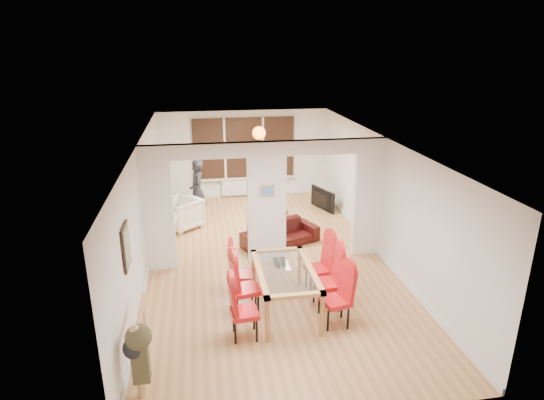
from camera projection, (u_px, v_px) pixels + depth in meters
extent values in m
cube|color=#BC834B|center=(267.00, 260.00, 9.84)|extent=(5.00, 9.00, 0.01)
cube|color=white|center=(267.00, 203.00, 9.42)|extent=(5.00, 0.18, 2.60)
cube|color=black|center=(244.00, 148.00, 13.50)|extent=(3.00, 0.08, 1.80)
cube|color=white|center=(245.00, 187.00, 13.85)|extent=(1.40, 0.08, 0.50)
sphere|color=orange|center=(259.00, 133.00, 12.27)|extent=(0.36, 0.36, 0.36)
cube|color=gray|center=(126.00, 246.00, 6.70)|extent=(0.04, 0.52, 0.67)
cube|color=#4C8CD8|center=(267.00, 191.00, 9.23)|extent=(0.30, 0.03, 0.25)
imported|color=black|center=(280.00, 234.00, 10.52)|extent=(1.93, 1.32, 0.52)
imported|color=#EEE1CA|center=(181.00, 213.00, 11.42)|extent=(1.20, 1.20, 0.79)
imported|color=black|center=(197.00, 191.00, 11.77)|extent=(0.65, 0.47, 1.64)
imported|color=black|center=(320.00, 200.00, 12.72)|extent=(1.02, 0.50, 0.60)
cylinder|color=#143F19|center=(273.00, 205.00, 12.13)|extent=(0.06, 0.06, 0.26)
imported|color=#351E12|center=(272.00, 209.00, 12.15)|extent=(0.20, 0.20, 0.05)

